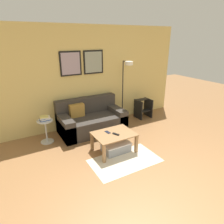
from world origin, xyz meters
TOP-DOWN VIEW (x-y plane):
  - ground_plane at (0.00, 0.00)m, footprint 16.00×16.00m
  - wall_back at (-0.00, 3.55)m, footprint 5.60×0.09m
  - area_rug at (-0.07, 1.54)m, footprint 1.33×0.77m
  - couch at (-0.09, 3.10)m, footprint 1.61×0.87m
  - coffee_table at (-0.08, 1.97)m, footprint 0.83×0.63m
  - storage_bin at (-0.05, 1.93)m, footprint 0.56×0.40m
  - floor_lamp at (0.98, 3.14)m, footprint 0.23×0.48m
  - side_table at (-1.21, 3.05)m, footprint 0.35×0.35m
  - book_stack at (-1.21, 3.07)m, footprint 0.23×0.19m
  - remote_control at (-0.07, 1.91)m, footprint 0.10×0.15m
  - cell_phone at (-0.16, 2.08)m, footprint 0.08×0.15m
  - step_stool at (1.63, 3.17)m, footprint 0.41×0.38m

SIDE VIEW (x-z plane):
  - ground_plane at x=0.00m, z-range 0.00..0.00m
  - area_rug at x=-0.07m, z-range 0.00..0.01m
  - storage_bin at x=-0.05m, z-range 0.00..0.21m
  - couch at x=-0.09m, z-range -0.13..0.69m
  - step_stool at x=1.63m, z-range 0.02..0.56m
  - side_table at x=-1.21m, z-range 0.05..0.59m
  - coffee_table at x=-0.08m, z-range 0.13..0.53m
  - cell_phone at x=-0.16m, z-range 0.40..0.41m
  - remote_control at x=-0.07m, z-range 0.40..0.42m
  - book_stack at x=-1.21m, z-range 0.53..0.63m
  - floor_lamp at x=0.98m, z-range 0.35..2.03m
  - wall_back at x=0.00m, z-range 0.01..2.56m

